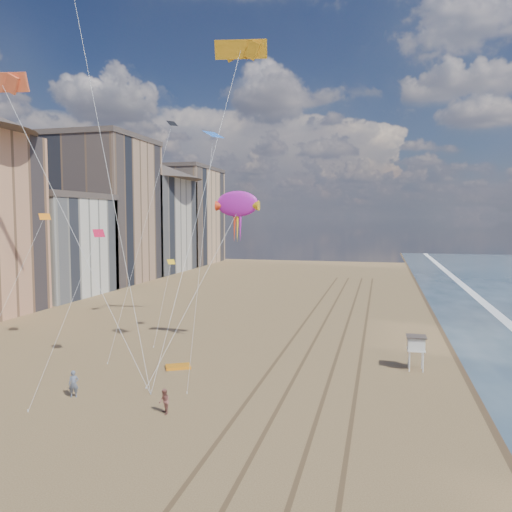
{
  "coord_description": "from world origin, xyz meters",
  "views": [
    {
      "loc": [
        7.82,
        -17.73,
        13.03
      ],
      "look_at": [
        -3.18,
        26.0,
        9.5
      ],
      "focal_mm": 35.0,
      "sensor_mm": 36.0,
      "label": 1
    }
  ],
  "objects": [
    {
      "name": "tracks",
      "position": [
        2.55,
        30.0,
        0.01
      ],
      "size": [
        7.68,
        120.0,
        0.01
      ],
      "color": "brown",
      "rests_on": "ground"
    },
    {
      "name": "grounded_kite",
      "position": [
        -9.01,
        21.56,
        0.12
      ],
      "size": [
        2.48,
        2.17,
        0.24
      ],
      "primitive_type": "cube",
      "rotation": [
        0.0,
        0.0,
        0.49
      ],
      "color": "orange",
      "rests_on": "ground"
    },
    {
      "name": "small_kites",
      "position": [
        -13.53,
        25.79,
        16.51
      ],
      "size": [
        19.73,
        15.51,
        15.61
      ],
      "color": "orange",
      "rests_on": "ground"
    },
    {
      "name": "parafoils",
      "position": [
        -15.34,
        25.05,
        30.37
      ],
      "size": [
        20.14,
        17.48,
        12.78
      ],
      "color": "black",
      "rests_on": "ground"
    },
    {
      "name": "wet_sand",
      "position": [
        19.0,
        40.0,
        0.0
      ],
      "size": [
        260.0,
        260.0,
        0.0
      ],
      "primitive_type": "plane",
      "color": "#42301E",
      "rests_on": "ground"
    },
    {
      "name": "show_kite",
      "position": [
        -5.49,
        27.89,
        14.24
      ],
      "size": [
        4.29,
        6.39,
        18.2
      ],
      "color": "#AF1BA7",
      "rests_on": "ground"
    },
    {
      "name": "lifeguard_stand",
      "position": [
        10.88,
        25.96,
        2.29
      ],
      "size": [
        1.64,
        1.64,
        2.97
      ],
      "color": "silver",
      "rests_on": "ground"
    },
    {
      "name": "buildings",
      "position": [
        -45.73,
        65.59,
        13.55
      ],
      "size": [
        34.72,
        131.35,
        29.0
      ],
      "color": "#C6B284",
      "rests_on": "ground"
    },
    {
      "name": "kite_flyer_a",
      "position": [
        -13.6,
        13.23,
        0.97
      ],
      "size": [
        0.84,
        0.71,
        1.95
      ],
      "primitive_type": "imported",
      "rotation": [
        0.0,
        0.0,
        0.41
      ],
      "color": "slate",
      "rests_on": "ground"
    },
    {
      "name": "kite_flyer_b",
      "position": [
        -5.91,
        11.95,
        0.84
      ],
      "size": [
        1.0,
        1.04,
        1.68
      ],
      "primitive_type": "imported",
      "rotation": [
        0.0,
        0.0,
        -0.92
      ],
      "color": "#92554A",
      "rests_on": "ground"
    }
  ]
}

